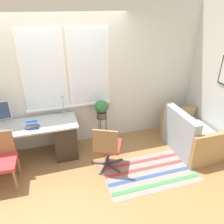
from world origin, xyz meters
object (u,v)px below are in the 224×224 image
plant_stand (102,121)px  mouse (11,130)px  book_stack (32,125)px  desk_chair_wooden (1,159)px  office_chair_swivel (107,146)px  desk_lamp (63,103)px  potted_plant (102,108)px  couch_loveseat (190,136)px

plant_stand → mouse: bearing=-171.6°
book_stack → desk_chair_wooden: (-0.49, -0.38, -0.31)m
desk_chair_wooden → office_chair_swivel: office_chair_swivel is taller
desk_lamp → plant_stand: bearing=-5.1°
desk_chair_wooden → potted_plant: bearing=21.4°
couch_loveseat → potted_plant: 1.82m
desk_lamp → potted_plant: bearing=-5.1°
couch_loveseat → office_chair_swivel: bearing=92.4°
book_stack → potted_plant: bearing=10.4°
couch_loveseat → book_stack: bearing=81.1°
office_chair_swivel → plant_stand: (0.10, 0.76, 0.06)m
desk_chair_wooden → potted_plant: 1.90m
mouse → desk_lamp: (0.90, 0.30, 0.25)m
office_chair_swivel → couch_loveseat: 1.71m
mouse → desk_chair_wooden: bearing=-114.2°
mouse → book_stack: book_stack is taller
plant_stand → potted_plant: bearing=0.0°
office_chair_swivel → plant_stand: size_ratio=1.40×
book_stack → plant_stand: size_ratio=0.37×
mouse → plant_stand: size_ratio=0.11×
mouse → couch_loveseat: bearing=-7.9°
potted_plant → desk_lamp: bearing=174.9°
mouse → desk_chair_wooden: 0.49m
book_stack → desk_chair_wooden: desk_chair_wooden is taller
desk_lamp → desk_chair_wooden: 1.36m
mouse → office_chair_swivel: (1.50, -0.52, -0.29)m
mouse → plant_stand: mouse is taller
mouse → office_chair_swivel: 1.61m
plant_stand → desk_lamp: bearing=174.9°
desk_lamp → mouse: bearing=-161.5°
mouse → desk_lamp: desk_lamp is taller
couch_loveseat → plant_stand: size_ratio=1.85×
desk_lamp → plant_stand: desk_lamp is taller
potted_plant → book_stack: bearing=-169.6°
book_stack → couch_loveseat: 2.95m
desk_lamp → potted_plant: size_ratio=1.27×
desk_lamp → potted_plant: (0.71, -0.06, -0.18)m
mouse → potted_plant: 1.62m
potted_plant → couch_loveseat: bearing=-23.1°
desk_lamp → couch_loveseat: desk_lamp is taller
book_stack → couch_loveseat: (2.88, -0.45, -0.49)m
desk_chair_wooden → couch_loveseat: 3.38m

